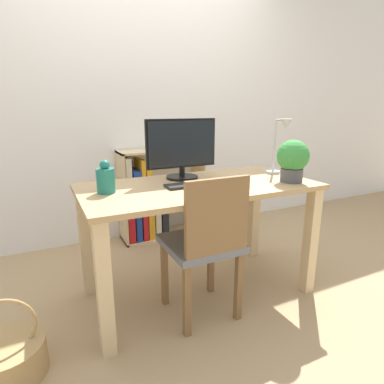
{
  "coord_description": "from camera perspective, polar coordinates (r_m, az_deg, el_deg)",
  "views": [
    {
      "loc": [
        -0.87,
        -1.7,
        1.2
      ],
      "look_at": [
        0.0,
        0.1,
        0.67
      ],
      "focal_mm": 30.0,
      "sensor_mm": 36.0,
      "label": 1
    }
  ],
  "objects": [
    {
      "name": "desk",
      "position": [
        2.0,
        1.25,
        -2.22
      ],
      "size": [
        1.43,
        0.72,
        0.74
      ],
      "color": "tan",
      "rests_on": "ground_plane"
    },
    {
      "name": "monitor",
      "position": [
        2.1,
        -1.85,
        8.01
      ],
      "size": [
        0.48,
        0.21,
        0.39
      ],
      "color": "black",
      "rests_on": "desk"
    },
    {
      "name": "wall_back",
      "position": [
        3.03,
        -9.51,
        16.61
      ],
      "size": [
        8.0,
        0.05,
        2.6
      ],
      "color": "white",
      "rests_on": "ground_plane"
    },
    {
      "name": "basket",
      "position": [
        1.84,
        -30.04,
        -24.18
      ],
      "size": [
        0.34,
        0.34,
        0.39
      ],
      "color": "tan",
      "rests_on": "ground_plane"
    },
    {
      "name": "keyboard",
      "position": [
        1.92,
        -0.03,
        1.33
      ],
      "size": [
        0.32,
        0.11,
        0.02
      ],
      "color": "black",
      "rests_on": "desk"
    },
    {
      "name": "ground_plane",
      "position": [
        2.26,
        1.16,
        -17.18
      ],
      "size": [
        10.0,
        10.0,
        0.0
      ],
      "primitive_type": "plane",
      "color": "tan"
    },
    {
      "name": "bookshelf",
      "position": [
        2.98,
        -7.73,
        -1.69
      ],
      "size": [
        0.78,
        0.28,
        0.83
      ],
      "color": "#D8BC8C",
      "rests_on": "ground_plane"
    },
    {
      "name": "desk_lamp",
      "position": [
        2.28,
        15.44,
        8.7
      ],
      "size": [
        0.1,
        0.19,
        0.38
      ],
      "color": "#B7B7BC",
      "rests_on": "desk"
    },
    {
      "name": "vase",
      "position": [
        1.81,
        -15.11,
        2.24
      ],
      "size": [
        0.1,
        0.1,
        0.18
      ],
      "color": "#1E7266",
      "rests_on": "desk"
    },
    {
      "name": "potted_plant",
      "position": [
        2.1,
        17.47,
        5.59
      ],
      "size": [
        0.2,
        0.2,
        0.26
      ],
      "color": "#4C4C51",
      "rests_on": "desk"
    },
    {
      "name": "chair",
      "position": [
        1.8,
        2.42,
        -8.83
      ],
      "size": [
        0.4,
        0.4,
        0.86
      ],
      "rotation": [
        0.0,
        0.0,
        0.0
      ],
      "color": "slate",
      "rests_on": "ground_plane"
    }
  ]
}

